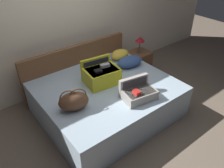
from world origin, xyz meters
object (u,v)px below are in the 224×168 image
hard_case_medium (138,92)px  duffel_bag (74,101)px  bed (107,99)px  table_lamp (140,40)px  pillow_near_headboard (120,55)px  pillow_center_head (130,62)px  hard_case_large (101,75)px  nightstand (138,63)px

hard_case_medium → duffel_bag: size_ratio=1.13×
bed → duffel_bag: (-0.70, -0.19, 0.42)m
table_lamp → pillow_near_headboard: bearing=-174.2°
bed → duffel_bag: duffel_bag is taller
hard_case_medium → duffel_bag: bearing=168.1°
pillow_center_head → hard_case_medium: bearing=-124.2°
pillow_center_head → pillow_near_headboard: bearing=82.0°
bed → hard_case_medium: 0.67m
bed → pillow_center_head: (0.70, 0.25, 0.37)m
pillow_center_head → duffel_bag: bearing=-162.8°
hard_case_large → table_lamp: (1.33, 0.51, 0.08)m
bed → nightstand: bearing=25.7°
nightstand → hard_case_medium: bearing=-134.5°
duffel_bag → pillow_near_headboard: duffel_bag is taller
hard_case_large → duffel_bag: 0.75m
pillow_near_headboard → nightstand: pillow_near_headboard is taller
hard_case_large → pillow_center_head: size_ratio=1.13×
hard_case_medium → pillow_near_headboard: hard_case_medium is taller
bed → nightstand: 1.46m
hard_case_medium → duffel_bag: duffel_bag is taller
nightstand → pillow_center_head: bearing=-147.9°
bed → hard_case_large: hard_case_large is taller
hard_case_medium → table_lamp: bearing=55.5°
duffel_bag → pillow_center_head: size_ratio=0.93×
bed → table_lamp: table_lamp is taller
nightstand → table_lamp: bearing=-135.0°
hard_case_large → nightstand: size_ratio=1.12×
hard_case_large → nightstand: hard_case_large is taller
bed → pillow_near_headboard: 1.01m
duffel_bag → pillow_center_head: duffel_bag is taller
hard_case_large → pillow_near_headboard: 0.88m
bed → table_lamp: 1.55m
bed → pillow_near_headboard: bearing=37.6°
duffel_bag → pillow_center_head: (1.40, 0.43, -0.04)m
pillow_near_headboard → table_lamp: table_lamp is taller
bed → duffel_bag: size_ratio=4.45×
bed → pillow_near_headboard: pillow_near_headboard is taller
hard_case_large → pillow_near_headboard: hard_case_large is taller
hard_case_large → pillow_near_headboard: bearing=37.2°
hard_case_medium → pillow_near_headboard: bearing=72.4°
pillow_near_headboard → table_lamp: 0.59m
hard_case_large → pillow_center_head: (0.71, 0.12, -0.05)m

